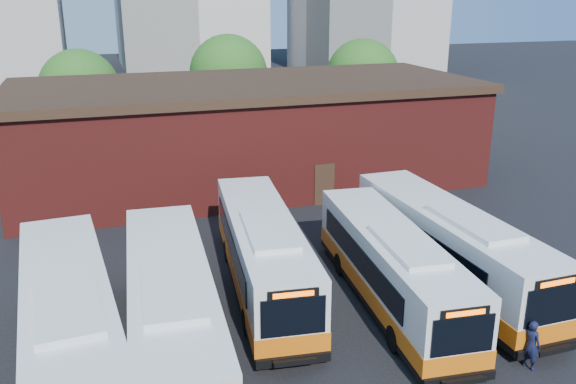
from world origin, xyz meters
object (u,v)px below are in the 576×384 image
object	(u,v)px
bus_midwest	(263,256)
transit_worker	(531,344)
bus_east	(449,249)
bus_mideast	(391,270)
bus_farwest	(71,333)
bus_west	(172,317)

from	to	relation	value
bus_midwest	transit_worker	xyz separation A→B (m)	(6.76, -7.93, -0.64)
bus_midwest	bus_east	xyz separation A→B (m)	(7.49, -1.77, 0.05)
bus_mideast	transit_worker	bearing A→B (deg)	-60.60
bus_east	transit_worker	world-z (taller)	bus_east
bus_farwest	bus_east	size ratio (longest dim) A/B	1.02
bus_west	bus_east	bearing A→B (deg)	13.83
transit_worker	bus_east	bearing A→B (deg)	-25.69
bus_west	bus_east	xyz separation A→B (m)	(11.68, 2.10, -0.03)
bus_west	transit_worker	distance (m)	11.70
bus_midwest	bus_mideast	distance (m)	5.15
bus_farwest	bus_mideast	size ratio (longest dim) A/B	1.08
bus_farwest	bus_midwest	size ratio (longest dim) A/B	1.05
bus_west	bus_east	size ratio (longest dim) A/B	1.02
bus_mideast	bus_east	distance (m)	3.22
bus_west	bus_midwest	xyz separation A→B (m)	(4.19, 3.87, -0.08)
bus_midwest	bus_east	distance (m)	7.69
bus_farwest	transit_worker	size ratio (longest dim) A/B	7.46
bus_mideast	transit_worker	xyz separation A→B (m)	(2.37, -5.25, -0.58)
bus_east	bus_mideast	bearing A→B (deg)	-164.65
bus_mideast	transit_worker	world-z (taller)	bus_mideast
bus_farwest	bus_midwest	world-z (taller)	bus_farwest
bus_farwest	bus_mideast	world-z (taller)	bus_farwest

